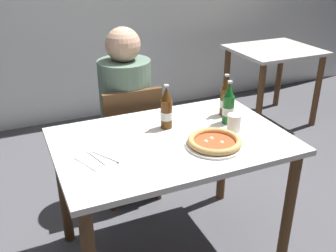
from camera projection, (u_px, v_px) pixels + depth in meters
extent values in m
plane|color=#4C4C51|center=(171.00, 249.00, 2.32)|extent=(8.00, 8.00, 0.00)
cube|color=silver|center=(172.00, 141.00, 2.01)|extent=(1.20, 0.80, 0.03)
cylinder|color=brown|center=(289.00, 211.00, 2.08)|extent=(0.06, 0.06, 0.72)
cylinder|color=brown|center=(63.00, 191.00, 2.25)|extent=(0.06, 0.06, 0.72)
cylinder|color=brown|center=(223.00, 154.00, 2.65)|extent=(0.06, 0.06, 0.72)
cube|color=brown|center=(127.00, 140.00, 2.69)|extent=(0.41, 0.41, 0.04)
cube|color=brown|center=(134.00, 121.00, 2.44)|extent=(0.38, 0.05, 0.40)
cylinder|color=brown|center=(143.00, 152.00, 2.98)|extent=(0.04, 0.04, 0.41)
cylinder|color=brown|center=(100.00, 161.00, 2.87)|extent=(0.04, 0.04, 0.41)
cylinder|color=brown|center=(159.00, 174.00, 2.70)|extent=(0.04, 0.04, 0.41)
cylinder|color=brown|center=(111.00, 185.00, 2.58)|extent=(0.04, 0.04, 0.41)
cube|color=#2D3342|center=(129.00, 166.00, 2.76)|extent=(0.32, 0.28, 0.45)
cylinder|color=slate|center=(126.00, 101.00, 2.54)|extent=(0.34, 0.34, 0.55)
sphere|color=tan|center=(123.00, 45.00, 2.38)|extent=(0.22, 0.22, 0.22)
cube|color=silver|center=(275.00, 50.00, 3.73)|extent=(0.80, 0.70, 0.03)
cylinder|color=brown|center=(260.00, 102.00, 3.52)|extent=(0.06, 0.06, 0.72)
cylinder|color=brown|center=(317.00, 91.00, 3.77)|extent=(0.06, 0.06, 0.72)
cylinder|color=brown|center=(226.00, 83.00, 4.00)|extent=(0.06, 0.06, 0.72)
cylinder|color=brown|center=(279.00, 75.00, 4.25)|extent=(0.06, 0.06, 0.72)
cylinder|color=white|center=(214.00, 145.00, 1.93)|extent=(0.29, 0.29, 0.01)
cylinder|color=#CC4723|center=(215.00, 143.00, 1.92)|extent=(0.21, 0.21, 0.01)
torus|color=tan|center=(215.00, 141.00, 1.92)|extent=(0.27, 0.27, 0.03)
sphere|color=silver|center=(206.00, 142.00, 1.93)|extent=(0.02, 0.02, 0.02)
sphere|color=silver|center=(222.00, 143.00, 1.92)|extent=(0.02, 0.02, 0.02)
sphere|color=silver|center=(211.00, 139.00, 1.96)|extent=(0.02, 0.02, 0.02)
cylinder|color=#512D0F|center=(225.00, 102.00, 2.25)|extent=(0.06, 0.06, 0.16)
cone|color=#512D0F|center=(227.00, 83.00, 2.20)|extent=(0.05, 0.05, 0.07)
cylinder|color=#B7B7BC|center=(227.00, 75.00, 2.18)|extent=(0.03, 0.03, 0.01)
cylinder|color=white|center=(225.00, 103.00, 2.25)|extent=(0.07, 0.07, 0.04)
cylinder|color=#14591E|center=(228.00, 110.00, 2.14)|extent=(0.06, 0.06, 0.16)
cone|color=#14591E|center=(230.00, 90.00, 2.09)|extent=(0.05, 0.05, 0.07)
cylinder|color=#B7B7BC|center=(230.00, 82.00, 2.08)|extent=(0.03, 0.03, 0.01)
cylinder|color=white|center=(228.00, 111.00, 2.15)|extent=(0.07, 0.07, 0.04)
cylinder|color=#512D0F|center=(166.00, 114.00, 2.09)|extent=(0.06, 0.06, 0.16)
cone|color=#512D0F|center=(166.00, 94.00, 2.04)|extent=(0.05, 0.05, 0.07)
cylinder|color=#B7B7BC|center=(166.00, 86.00, 2.02)|extent=(0.03, 0.03, 0.01)
cylinder|color=white|center=(166.00, 115.00, 2.09)|extent=(0.07, 0.07, 0.04)
cube|color=white|center=(101.00, 158.00, 1.82)|extent=(0.23, 0.23, 0.00)
cube|color=silver|center=(105.00, 156.00, 1.82)|extent=(0.11, 0.17, 0.00)
cube|color=silver|center=(97.00, 158.00, 1.81)|extent=(0.06, 0.17, 0.00)
cylinder|color=white|center=(234.00, 123.00, 2.06)|extent=(0.07, 0.07, 0.09)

